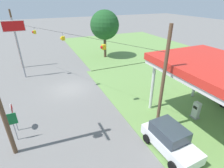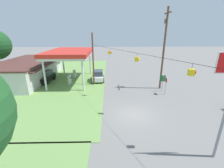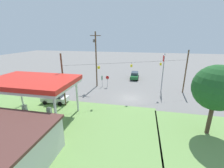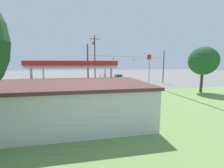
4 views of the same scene
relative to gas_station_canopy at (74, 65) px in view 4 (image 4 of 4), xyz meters
The scene contains 15 objects.
ground_plane 15.66m from the gas_station_canopy, 142.65° to the right, with size 160.00×160.00×0.00m, color slate.
grass_verge_station_corner 9.80m from the gas_station_canopy, 76.41° to the left, with size 36.00×28.00×0.04m, color #6B934C.
gas_station_canopy is the anchor object (origin of this frame).
gas_station_store 8.92m from the gas_station_canopy, 81.60° to the left, with size 15.74×8.56×3.43m.
fuel_pump_near 4.55m from the gas_station_canopy, behind, with size 0.71×0.56×1.55m.
fuel_pump_far 4.55m from the gas_station_canopy, ahead, with size 0.71×0.56×1.55m.
car_at_pumps_front 6.01m from the gas_station_canopy, 89.53° to the right, with size 4.27×2.26×1.90m.
car_at_pumps_rear 6.00m from the gas_station_canopy, 94.64° to the left, with size 4.73×2.40×1.94m.
car_on_crossroad 25.40m from the gas_station_canopy, 117.89° to the right, with size 2.16×4.88×1.71m.
stop_sign_roadside 15.93m from the gas_station_canopy, 114.26° to the right, with size 0.80×0.08×2.50m.
stop_sign_overhead 22.19m from the gas_station_canopy, 141.95° to the right, with size 0.22×2.47×7.47m.
route_sign 15.49m from the gas_station_canopy, 110.27° to the right, with size 0.10×0.70×2.40m.
utility_pole_main 14.94m from the gas_station_canopy, 105.55° to the right, with size 2.20×0.44×11.43m.
signal_span_gantry 14.89m from the gas_station_canopy, 142.62° to the right, with size 19.86×10.24×8.18m.
tree_west_verge 21.30m from the gas_station_canopy, behind, with size 4.75×4.75×7.85m.
Camera 4 is at (10.66, 30.54, 5.12)m, focal length 24.00 mm.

